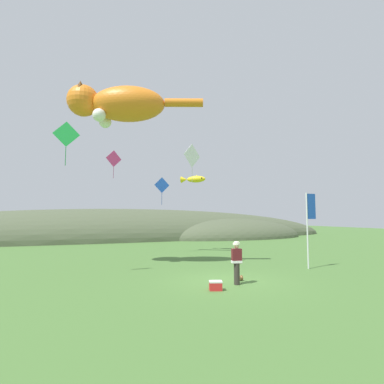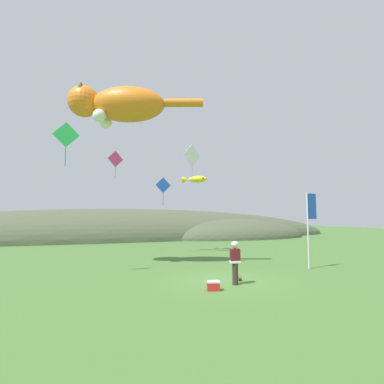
{
  "view_description": "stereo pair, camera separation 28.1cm",
  "coord_description": "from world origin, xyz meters",
  "px_view_note": "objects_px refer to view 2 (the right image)",
  "views": [
    {
      "loc": [
        -6.52,
        -11.73,
        2.85
      ],
      "look_at": [
        0.0,
        4.0,
        4.22
      ],
      "focal_mm": 28.0,
      "sensor_mm": 36.0,
      "label": 1
    },
    {
      "loc": [
        -6.26,
        -11.83,
        2.85
      ],
      "look_at": [
        0.0,
        4.0,
        4.22
      ],
      "focal_mm": 28.0,
      "sensor_mm": 36.0,
      "label": 2
    }
  ],
  "objects_px": {
    "kite_spool": "(239,278)",
    "kite_giant_cat": "(119,105)",
    "kite_fish_windsock": "(195,179)",
    "kite_diamond_pink": "(115,159)",
    "kite_tube_streamer": "(146,103)",
    "kite_diamond_green": "(66,135)",
    "festival_banner_pole": "(310,219)",
    "picnic_cooler": "(213,286)",
    "kite_diamond_white": "(192,156)",
    "kite_diamond_blue": "(163,185)",
    "festival_attendant": "(235,261)"
  },
  "relations": [
    {
      "from": "kite_fish_windsock",
      "to": "kite_tube_streamer",
      "type": "relative_size",
      "value": 0.82
    },
    {
      "from": "festival_banner_pole",
      "to": "kite_giant_cat",
      "type": "bearing_deg",
      "value": 156.62
    },
    {
      "from": "kite_giant_cat",
      "to": "kite_diamond_green",
      "type": "relative_size",
      "value": 3.47
    },
    {
      "from": "kite_diamond_green",
      "to": "kite_tube_streamer",
      "type": "bearing_deg",
      "value": 48.61
    },
    {
      "from": "festival_attendant",
      "to": "kite_diamond_pink",
      "type": "height_order",
      "value": "kite_diamond_pink"
    },
    {
      "from": "kite_fish_windsock",
      "to": "kite_tube_streamer",
      "type": "height_order",
      "value": "kite_tube_streamer"
    },
    {
      "from": "kite_diamond_green",
      "to": "kite_diamond_white",
      "type": "bearing_deg",
      "value": 4.83
    },
    {
      "from": "festival_attendant",
      "to": "kite_spool",
      "type": "bearing_deg",
      "value": 48.27
    },
    {
      "from": "picnic_cooler",
      "to": "kite_diamond_blue",
      "type": "bearing_deg",
      "value": 83.71
    },
    {
      "from": "kite_fish_windsock",
      "to": "kite_diamond_green",
      "type": "bearing_deg",
      "value": -142.95
    },
    {
      "from": "kite_giant_cat",
      "to": "kite_diamond_blue",
      "type": "distance_m",
      "value": 7.58
    },
    {
      "from": "kite_diamond_green",
      "to": "festival_attendant",
      "type": "bearing_deg",
      "value": -31.28
    },
    {
      "from": "festival_attendant",
      "to": "kite_diamond_blue",
      "type": "distance_m",
      "value": 11.72
    },
    {
      "from": "kite_diamond_blue",
      "to": "kite_diamond_pink",
      "type": "relative_size",
      "value": 0.93
    },
    {
      "from": "festival_banner_pole",
      "to": "kite_giant_cat",
      "type": "relative_size",
      "value": 0.56
    },
    {
      "from": "kite_tube_streamer",
      "to": "kite_diamond_blue",
      "type": "distance_m",
      "value": 6.22
    },
    {
      "from": "kite_spool",
      "to": "kite_diamond_blue",
      "type": "height_order",
      "value": "kite_diamond_blue"
    },
    {
      "from": "kite_spool",
      "to": "kite_tube_streamer",
      "type": "xyz_separation_m",
      "value": [
        -2.2,
        9.33,
        10.98
      ]
    },
    {
      "from": "kite_fish_windsock",
      "to": "kite_diamond_blue",
      "type": "relative_size",
      "value": 0.92
    },
    {
      "from": "kite_spool",
      "to": "kite_giant_cat",
      "type": "distance_m",
      "value": 11.57
    },
    {
      "from": "picnic_cooler",
      "to": "kite_diamond_pink",
      "type": "xyz_separation_m",
      "value": [
        -2.05,
        13.95,
        7.27
      ]
    },
    {
      "from": "picnic_cooler",
      "to": "kite_diamond_pink",
      "type": "height_order",
      "value": "kite_diamond_pink"
    },
    {
      "from": "kite_spool",
      "to": "festival_banner_pole",
      "type": "bearing_deg",
      "value": 12.76
    },
    {
      "from": "picnic_cooler",
      "to": "kite_fish_windsock",
      "type": "distance_m",
      "value": 13.78
    },
    {
      "from": "kite_tube_streamer",
      "to": "kite_diamond_pink",
      "type": "xyz_separation_m",
      "value": [
        -1.65,
        3.49,
        -3.65
      ]
    },
    {
      "from": "kite_fish_windsock",
      "to": "kite_diamond_pink",
      "type": "distance_m",
      "value": 6.65
    },
    {
      "from": "kite_spool",
      "to": "kite_fish_windsock",
      "type": "height_order",
      "value": "kite_fish_windsock"
    },
    {
      "from": "kite_fish_windsock",
      "to": "kite_diamond_green",
      "type": "relative_size",
      "value": 0.92
    },
    {
      "from": "festival_attendant",
      "to": "kite_diamond_blue",
      "type": "bearing_deg",
      "value": 90.0
    },
    {
      "from": "kite_spool",
      "to": "kite_diamond_white",
      "type": "distance_m",
      "value": 7.44
    },
    {
      "from": "kite_spool",
      "to": "kite_diamond_blue",
      "type": "xyz_separation_m",
      "value": [
        -0.53,
        10.33,
        5.07
      ]
    },
    {
      "from": "kite_spool",
      "to": "kite_diamond_white",
      "type": "bearing_deg",
      "value": 98.51
    },
    {
      "from": "kite_spool",
      "to": "festival_banner_pole",
      "type": "relative_size",
      "value": 0.06
    },
    {
      "from": "kite_diamond_blue",
      "to": "kite_diamond_green",
      "type": "bearing_deg",
      "value": -134.92
    },
    {
      "from": "kite_diamond_blue",
      "to": "picnic_cooler",
      "type": "bearing_deg",
      "value": -96.29
    },
    {
      "from": "kite_diamond_blue",
      "to": "kite_diamond_white",
      "type": "xyz_separation_m",
      "value": [
        -0.08,
        -6.24,
        1.12
      ]
    },
    {
      "from": "picnic_cooler",
      "to": "kite_diamond_blue",
      "type": "relative_size",
      "value": 0.27
    },
    {
      "from": "kite_tube_streamer",
      "to": "kite_diamond_pink",
      "type": "distance_m",
      "value": 5.31
    },
    {
      "from": "kite_fish_windsock",
      "to": "picnic_cooler",
      "type": "bearing_deg",
      "value": -108.9
    },
    {
      "from": "festival_attendant",
      "to": "kite_fish_windsock",
      "type": "xyz_separation_m",
      "value": [
        2.81,
        11.36,
        4.9
      ]
    },
    {
      "from": "kite_giant_cat",
      "to": "kite_diamond_green",
      "type": "bearing_deg",
      "value": -144.87
    },
    {
      "from": "kite_tube_streamer",
      "to": "kite_diamond_white",
      "type": "distance_m",
      "value": 7.28
    },
    {
      "from": "festival_banner_pole",
      "to": "kite_diamond_green",
      "type": "bearing_deg",
      "value": 169.31
    },
    {
      "from": "festival_attendant",
      "to": "kite_diamond_blue",
      "type": "xyz_separation_m",
      "value": [
        -0.0,
        10.92,
        4.24
      ]
    },
    {
      "from": "festival_banner_pole",
      "to": "kite_diamond_green",
      "type": "height_order",
      "value": "kite_diamond_green"
    },
    {
      "from": "kite_fish_windsock",
      "to": "festival_banner_pole",
      "type": "bearing_deg",
      "value": -73.24
    },
    {
      "from": "kite_diamond_green",
      "to": "kite_diamond_white",
      "type": "distance_m",
      "value": 6.74
    },
    {
      "from": "picnic_cooler",
      "to": "kite_diamond_white",
      "type": "distance_m",
      "value": 8.13
    },
    {
      "from": "kite_diamond_white",
      "to": "kite_diamond_blue",
      "type": "bearing_deg",
      "value": 89.28
    },
    {
      "from": "picnic_cooler",
      "to": "kite_diamond_pink",
      "type": "distance_m",
      "value": 15.86
    }
  ]
}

